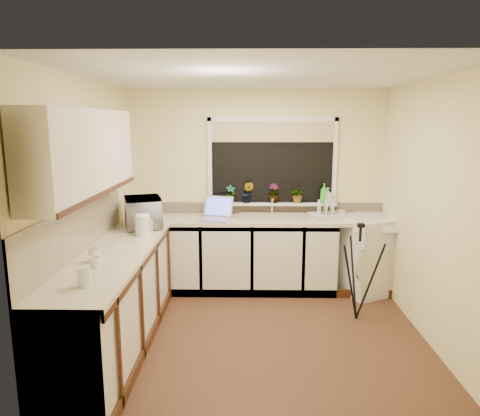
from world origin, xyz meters
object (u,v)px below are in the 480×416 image
(steel_jar, at_px, (94,255))
(plant_b, at_px, (248,192))
(soap_bottle_clear, at_px, (328,195))
(plant_c, at_px, (274,193))
(plant_d, at_px, (298,195))
(tripod, at_px, (358,272))
(soap_bottle_green, at_px, (324,193))
(dish_rack, at_px, (327,216))
(washing_machine, at_px, (368,254))
(laptop, at_px, (216,213))
(microwave, at_px, (144,212))
(glass_jug, at_px, (84,277))
(plant_a, at_px, (231,194))
(cup_left, at_px, (94,262))
(cup_back, at_px, (341,213))
(kettle, at_px, (142,226))

(steel_jar, relative_size, plant_b, 0.43)
(plant_b, relative_size, soap_bottle_clear, 1.37)
(plant_c, distance_m, plant_d, 0.30)
(tripod, xyz_separation_m, soap_bottle_green, (-0.21, 1.04, 0.66))
(dish_rack, bearing_deg, washing_machine, -21.92)
(laptop, distance_m, plant_d, 1.06)
(laptop, bearing_deg, microwave, -137.82)
(dish_rack, bearing_deg, glass_jug, -150.84)
(plant_a, xyz_separation_m, plant_d, (0.83, 0.01, -0.01))
(laptop, relative_size, plant_c, 1.85)
(tripod, distance_m, microwave, 2.41)
(laptop, height_order, dish_rack, laptop)
(washing_machine, xyz_separation_m, plant_c, (-1.14, 0.27, 0.71))
(soap_bottle_green, xyz_separation_m, cup_left, (-2.17, -2.08, -0.23))
(laptop, relative_size, cup_left, 4.71)
(tripod, bearing_deg, soap_bottle_clear, 118.97)
(dish_rack, bearing_deg, plant_c, 141.55)
(tripod, height_order, plant_d, plant_d)
(microwave, distance_m, cup_left, 1.46)
(cup_back, bearing_deg, plant_b, 174.40)
(plant_b, bearing_deg, glass_jug, -114.99)
(plant_b, height_order, cup_left, plant_b)
(tripod, height_order, soap_bottle_green, soap_bottle_green)
(plant_a, relative_size, plant_b, 0.85)
(plant_c, xyz_separation_m, soap_bottle_green, (0.62, -0.03, 0.00))
(glass_jug, distance_m, cup_left, 0.41)
(laptop, relative_size, steel_jar, 3.94)
(soap_bottle_green, height_order, cup_left, soap_bottle_green)
(microwave, xyz_separation_m, plant_a, (0.95, 0.64, 0.10))
(glass_jug, height_order, cup_left, glass_jug)
(plant_c, xyz_separation_m, cup_left, (-1.55, -2.12, -0.23))
(dish_rack, height_order, cup_left, cup_left)
(plant_d, bearing_deg, steel_jar, -134.46)
(tripod, distance_m, cup_back, 1.03)
(laptop, xyz_separation_m, tripod, (1.53, -0.79, -0.45))
(washing_machine, height_order, kettle, kettle)
(plant_a, distance_m, plant_c, 0.54)
(plant_b, distance_m, cup_left, 2.43)
(soap_bottle_green, bearing_deg, cup_left, -136.18)
(tripod, bearing_deg, cup_back, 110.82)
(laptop, relative_size, glass_jug, 3.17)
(steel_jar, distance_m, soap_bottle_clear, 3.00)
(washing_machine, xyz_separation_m, cup_left, (-2.69, -1.85, 0.48))
(laptop, relative_size, dish_rack, 1.14)
(washing_machine, height_order, soap_bottle_clear, soap_bottle_clear)
(microwave, relative_size, plant_c, 2.37)
(microwave, bearing_deg, cup_left, 159.35)
(tripod, distance_m, soap_bottle_green, 1.25)
(laptop, relative_size, cup_back, 4.14)
(washing_machine, bearing_deg, soap_bottle_clear, 127.25)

